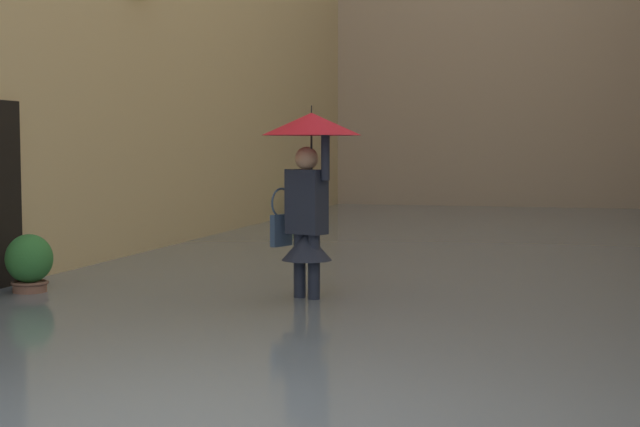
{
  "coord_description": "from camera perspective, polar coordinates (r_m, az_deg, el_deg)",
  "views": [
    {
      "loc": [
        -1.9,
        4.26,
        1.7
      ],
      "look_at": [
        0.22,
        -3.64,
        1.11
      ],
      "focal_mm": 51.41,
      "sensor_mm": 36.0,
      "label": 1
    }
  ],
  "objects": [
    {
      "name": "ground_plane",
      "position": [
        14.09,
        7.18,
        -2.83
      ],
      "size": [
        60.0,
        60.0,
        0.0
      ],
      "primitive_type": "plane",
      "color": "#605B56"
    },
    {
      "name": "flood_water",
      "position": [
        14.07,
        7.18,
        -2.41
      ],
      "size": [
        8.62,
        25.18,
        0.21
      ],
      "primitive_type": "cube",
      "color": "slate",
      "rests_on": "ground_plane"
    },
    {
      "name": "person_wading",
      "position": [
        8.98,
        -0.7,
        2.61
      ],
      "size": [
        0.98,
        0.98,
        2.11
      ],
      "color": "black",
      "rests_on": "ground_plane"
    },
    {
      "name": "potted_plant_near_right",
      "position": [
        9.93,
        -17.64,
        -3.26
      ],
      "size": [
        0.48,
        0.48,
        0.81
      ],
      "color": "brown",
      "rests_on": "ground_plane"
    },
    {
      "name": "potted_plant_mid_right",
      "position": [
        19.09,
        -1.11,
        0.37
      ],
      "size": [
        0.47,
        0.47,
        0.78
      ],
      "color": "#66605B",
      "rests_on": "ground_plane"
    }
  ]
}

